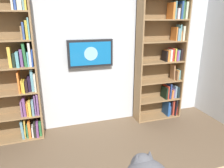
{
  "coord_description": "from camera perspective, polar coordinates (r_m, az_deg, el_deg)",
  "views": [
    {
      "loc": [
        0.66,
        1.06,
        1.79
      ],
      "look_at": [
        -0.02,
        -1.06,
        1.07
      ],
      "focal_mm": 33.12,
      "sensor_mm": 36.0,
      "label": 1
    }
  ],
  "objects": [
    {
      "name": "bookshelf_right",
      "position": [
        3.23,
        -25.29,
        3.39
      ],
      "size": [
        0.81,
        0.28,
        2.25
      ],
      "color": "#937047",
      "rests_on": "ground"
    },
    {
      "name": "wall_mounted_tv",
      "position": [
        3.32,
        -5.96,
        8.4
      ],
      "size": [
        0.72,
        0.07,
        0.43
      ],
      "color": "black"
    },
    {
      "name": "bookshelf_left",
      "position": [
        3.77,
        14.26,
        6.02
      ],
      "size": [
        0.85,
        0.28,
        2.11
      ],
      "color": "#937047",
      "rests_on": "ground"
    },
    {
      "name": "wall_back",
      "position": [
        3.39,
        -6.47,
        10.35
      ],
      "size": [
        4.52,
        0.06,
        2.7
      ],
      "primitive_type": "cube",
      "color": "silver",
      "rests_on": "ground"
    }
  ]
}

